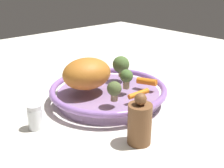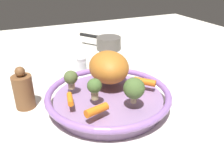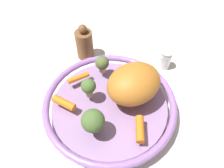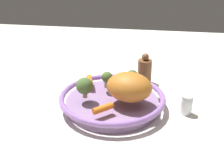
{
  "view_description": "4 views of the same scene",
  "coord_description": "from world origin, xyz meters",
  "px_view_note": "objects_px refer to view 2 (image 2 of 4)",
  "views": [
    {
      "loc": [
        0.5,
        0.58,
        0.36
      ],
      "look_at": [
        0.0,
        0.02,
        0.06
      ],
      "focal_mm": 44.56,
      "sensor_mm": 36.0,
      "label": 1
    },
    {
      "loc": [
        -0.54,
        0.23,
        0.37
      ],
      "look_at": [
        -0.02,
        -0.0,
        0.08
      ],
      "focal_mm": 38.67,
      "sensor_mm": 36.0,
      "label": 2
    },
    {
      "loc": [
        -0.22,
        -0.23,
        0.52
      ],
      "look_at": [
        0.03,
        0.02,
        0.08
      ],
      "focal_mm": 35.22,
      "sensor_mm": 36.0,
      "label": 3
    },
    {
      "loc": [
        0.13,
        -0.8,
        0.47
      ],
      "look_at": [
        -0.0,
        0.01,
        0.08
      ],
      "focal_mm": 44.8,
      "sensor_mm": 36.0,
      "label": 4
    }
  ],
  "objects_px": {
    "pepper_mill": "(23,91)",
    "saucepan": "(108,43)",
    "baby_carrot_back": "(97,110)",
    "roast_chicken_piece": "(109,67)",
    "broccoli_floret_small": "(94,87)",
    "serving_bowl": "(108,98)",
    "baby_carrot_left": "(70,99)",
    "salt_shaker": "(82,66)",
    "broccoli_floret_edge": "(71,78)",
    "baby_carrot_center": "(145,82)",
    "broccoli_floret_large": "(134,89)"
  },
  "relations": [
    {
      "from": "baby_carrot_back",
      "to": "baby_carrot_center",
      "type": "distance_m",
      "value": 0.2
    },
    {
      "from": "serving_bowl",
      "to": "broccoli_floret_edge",
      "type": "relative_size",
      "value": 6.54
    },
    {
      "from": "baby_carrot_back",
      "to": "saucepan",
      "type": "distance_m",
      "value": 0.62
    },
    {
      "from": "baby_carrot_left",
      "to": "broccoli_floret_edge",
      "type": "bearing_deg",
      "value": -19.07
    },
    {
      "from": "broccoli_floret_large",
      "to": "pepper_mill",
      "type": "distance_m",
      "value": 0.31
    },
    {
      "from": "broccoli_floret_large",
      "to": "salt_shaker",
      "type": "distance_m",
      "value": 0.33
    },
    {
      "from": "baby_carrot_center",
      "to": "serving_bowl",
      "type": "bearing_deg",
      "value": 84.97
    },
    {
      "from": "broccoli_floret_small",
      "to": "broccoli_floret_large",
      "type": "bearing_deg",
      "value": -124.61
    },
    {
      "from": "baby_carrot_center",
      "to": "pepper_mill",
      "type": "xyz_separation_m",
      "value": [
        0.1,
        0.32,
        -0.01
      ]
    },
    {
      "from": "serving_bowl",
      "to": "saucepan",
      "type": "relative_size",
      "value": 1.79
    },
    {
      "from": "roast_chicken_piece",
      "to": "pepper_mill",
      "type": "relative_size",
      "value": 1.16
    },
    {
      "from": "roast_chicken_piece",
      "to": "broccoli_floret_edge",
      "type": "bearing_deg",
      "value": 90.59
    },
    {
      "from": "salt_shaker",
      "to": "serving_bowl",
      "type": "bearing_deg",
      "value": 179.42
    },
    {
      "from": "broccoli_floret_large",
      "to": "pepper_mill",
      "type": "height_order",
      "value": "pepper_mill"
    },
    {
      "from": "broccoli_floret_small",
      "to": "roast_chicken_piece",
      "type": "bearing_deg",
      "value": -42.64
    },
    {
      "from": "baby_carrot_back",
      "to": "broccoli_floret_edge",
      "type": "distance_m",
      "value": 0.15
    },
    {
      "from": "broccoli_floret_small",
      "to": "baby_carrot_center",
      "type": "bearing_deg",
      "value": -84.3
    },
    {
      "from": "roast_chicken_piece",
      "to": "baby_carrot_back",
      "type": "bearing_deg",
      "value": 146.88
    },
    {
      "from": "baby_carrot_center",
      "to": "broccoli_floret_large",
      "type": "distance_m",
      "value": 0.11
    },
    {
      "from": "roast_chicken_piece",
      "to": "broccoli_floret_edge",
      "type": "height_order",
      "value": "roast_chicken_piece"
    },
    {
      "from": "serving_bowl",
      "to": "baby_carrot_center",
      "type": "xyz_separation_m",
      "value": [
        -0.01,
        -0.11,
        0.03
      ]
    },
    {
      "from": "roast_chicken_piece",
      "to": "serving_bowl",
      "type": "bearing_deg",
      "value": 154.72
    },
    {
      "from": "broccoli_floret_small",
      "to": "saucepan",
      "type": "height_order",
      "value": "broccoli_floret_small"
    },
    {
      "from": "pepper_mill",
      "to": "baby_carrot_center",
      "type": "bearing_deg",
      "value": -107.7
    },
    {
      "from": "roast_chicken_piece",
      "to": "broccoli_floret_edge",
      "type": "distance_m",
      "value": 0.12
    },
    {
      "from": "baby_carrot_back",
      "to": "roast_chicken_piece",
      "type": "bearing_deg",
      "value": -33.12
    },
    {
      "from": "broccoli_floret_small",
      "to": "pepper_mill",
      "type": "height_order",
      "value": "pepper_mill"
    },
    {
      "from": "broccoli_floret_large",
      "to": "broccoli_floret_edge",
      "type": "bearing_deg",
      "value": 41.12
    },
    {
      "from": "roast_chicken_piece",
      "to": "broccoli_floret_large",
      "type": "distance_m",
      "value": 0.14
    },
    {
      "from": "roast_chicken_piece",
      "to": "broccoli_floret_small",
      "type": "height_order",
      "value": "roast_chicken_piece"
    },
    {
      "from": "broccoli_floret_small",
      "to": "saucepan",
      "type": "xyz_separation_m",
      "value": [
        0.49,
        -0.25,
        -0.05
      ]
    },
    {
      "from": "broccoli_floret_edge",
      "to": "salt_shaker",
      "type": "relative_size",
      "value": 0.84
    },
    {
      "from": "baby_carrot_left",
      "to": "broccoli_floret_edge",
      "type": "height_order",
      "value": "broccoli_floret_edge"
    },
    {
      "from": "baby_carrot_center",
      "to": "broccoli_floret_large",
      "type": "xyz_separation_m",
      "value": [
        -0.07,
        0.08,
        0.03
      ]
    },
    {
      "from": "baby_carrot_center",
      "to": "salt_shaker",
      "type": "xyz_separation_m",
      "value": [
        0.25,
        0.11,
        -0.03
      ]
    },
    {
      "from": "broccoli_floret_large",
      "to": "saucepan",
      "type": "xyz_separation_m",
      "value": [
        0.55,
        -0.17,
        -0.06
      ]
    },
    {
      "from": "pepper_mill",
      "to": "saucepan",
      "type": "bearing_deg",
      "value": -48.36
    },
    {
      "from": "baby_carrot_back",
      "to": "salt_shaker",
      "type": "distance_m",
      "value": 0.34
    },
    {
      "from": "serving_bowl",
      "to": "saucepan",
      "type": "xyz_separation_m",
      "value": [
        0.46,
        -0.2,
        0.0
      ]
    },
    {
      "from": "baby_carrot_center",
      "to": "salt_shaker",
      "type": "bearing_deg",
      "value": 23.43
    },
    {
      "from": "broccoli_floret_large",
      "to": "saucepan",
      "type": "relative_size",
      "value": 0.35
    },
    {
      "from": "serving_bowl",
      "to": "broccoli_floret_edge",
      "type": "height_order",
      "value": "broccoli_floret_edge"
    },
    {
      "from": "baby_carrot_left",
      "to": "salt_shaker",
      "type": "relative_size",
      "value": 0.98
    },
    {
      "from": "broccoli_floret_edge",
      "to": "baby_carrot_center",
      "type": "bearing_deg",
      "value": -108.38
    },
    {
      "from": "serving_bowl",
      "to": "baby_carrot_back",
      "type": "height_order",
      "value": "baby_carrot_back"
    },
    {
      "from": "baby_carrot_back",
      "to": "broccoli_floret_small",
      "type": "xyz_separation_m",
      "value": [
        0.07,
        -0.02,
        0.02
      ]
    },
    {
      "from": "baby_carrot_back",
      "to": "baby_carrot_left",
      "type": "height_order",
      "value": "baby_carrot_back"
    },
    {
      "from": "serving_bowl",
      "to": "baby_carrot_left",
      "type": "height_order",
      "value": "baby_carrot_left"
    },
    {
      "from": "saucepan",
      "to": "pepper_mill",
      "type": "bearing_deg",
      "value": 131.64
    },
    {
      "from": "baby_carrot_back",
      "to": "broccoli_floret_large",
      "type": "xyz_separation_m",
      "value": [
        0.01,
        -0.1,
        0.03
      ]
    }
  ]
}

